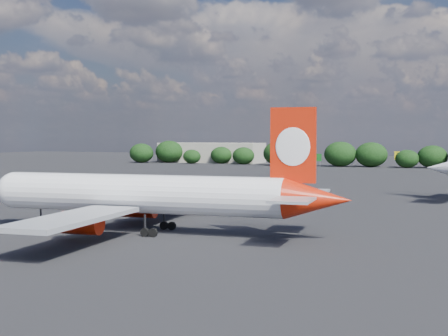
% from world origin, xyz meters
% --- Properties ---
extents(ground, '(500.00, 500.00, 0.00)m').
position_xyz_m(ground, '(0.00, 60.00, 0.00)').
color(ground, black).
rests_on(ground, ground).
extents(qantas_airliner, '(42.96, 40.88, 14.01)m').
position_xyz_m(qantas_airliner, '(4.01, 19.68, 4.27)').
color(qantas_airliner, white).
rests_on(qantas_airliner, ground).
extents(terminal_building, '(42.00, 16.00, 8.00)m').
position_xyz_m(terminal_building, '(-65.00, 192.00, 4.00)').
color(terminal_building, '#9C9686').
rests_on(terminal_building, ground).
extents(highway_sign, '(6.00, 0.30, 4.50)m').
position_xyz_m(highway_sign, '(-18.00, 176.00, 3.13)').
color(highway_sign, '#125C1A').
rests_on(highway_sign, ground).
extents(billboard_yellow, '(5.00, 0.30, 5.50)m').
position_xyz_m(billboard_yellow, '(12.00, 182.00, 3.87)').
color(billboard_yellow, yellow).
rests_on(billboard_yellow, ground).
extents(horizon_treeline, '(205.03, 16.77, 9.34)m').
position_xyz_m(horizon_treeline, '(9.91, 179.11, 4.07)').
color(horizon_treeline, black).
rests_on(horizon_treeline, ground).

